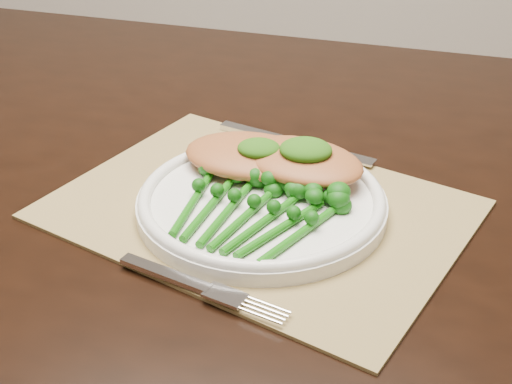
# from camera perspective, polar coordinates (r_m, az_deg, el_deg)

# --- Properties ---
(dining_table) EXTENTS (1.72, 1.14, 0.75)m
(dining_table) POSITION_cam_1_polar(r_m,az_deg,el_deg) (1.07, -3.92, -14.81)
(dining_table) COLOR black
(dining_table) RESTS_ON ground
(placemat) EXTENTS (0.49, 0.44, 0.00)m
(placemat) POSITION_cam_1_polar(r_m,az_deg,el_deg) (0.73, 0.17, -1.39)
(placemat) COLOR olive
(placemat) RESTS_ON dining_table
(dinner_plate) EXTENTS (0.25, 0.25, 0.02)m
(dinner_plate) POSITION_cam_1_polar(r_m,az_deg,el_deg) (0.72, 0.46, -0.72)
(dinner_plate) COLOR white
(dinner_plate) RESTS_ON placemat
(knife) EXTENTS (0.19, 0.09, 0.01)m
(knife) POSITION_cam_1_polar(r_m,az_deg,el_deg) (0.86, 1.93, 4.23)
(knife) COLOR silver
(knife) RESTS_ON placemat
(fork) EXTENTS (0.16, 0.08, 0.01)m
(fork) POSITION_cam_1_polar(r_m,az_deg,el_deg) (0.62, -3.58, -7.90)
(fork) COLOR silver
(fork) RESTS_ON placemat
(chicken_fillet_left) EXTENTS (0.16, 0.12, 0.03)m
(chicken_fillet_left) POSITION_cam_1_polar(r_m,az_deg,el_deg) (0.77, -0.46, 2.93)
(chicken_fillet_left) COLOR #AE6232
(chicken_fillet_left) RESTS_ON dinner_plate
(chicken_fillet_right) EXTENTS (0.16, 0.14, 0.03)m
(chicken_fillet_right) POSITION_cam_1_polar(r_m,az_deg,el_deg) (0.75, 3.62, 2.53)
(chicken_fillet_right) COLOR #AE6232
(chicken_fillet_right) RESTS_ON dinner_plate
(pesto_dollop_left) EXTENTS (0.05, 0.04, 0.02)m
(pesto_dollop_left) POSITION_cam_1_polar(r_m,az_deg,el_deg) (0.75, 0.24, 3.51)
(pesto_dollop_left) COLOR #194509
(pesto_dollop_left) RESTS_ON chicken_fillet_left
(pesto_dollop_right) EXTENTS (0.06, 0.05, 0.02)m
(pesto_dollop_right) POSITION_cam_1_polar(r_m,az_deg,el_deg) (0.74, 4.01, 3.39)
(pesto_dollop_right) COLOR #194509
(pesto_dollop_right) RESTS_ON chicken_fillet_right
(broccolini_bundle) EXTENTS (0.19, 0.20, 0.04)m
(broccolini_bundle) POSITION_cam_1_polar(r_m,az_deg,el_deg) (0.68, -0.92, -2.01)
(broccolini_bundle) COLOR #135E0C
(broccolini_bundle) RESTS_ON dinner_plate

